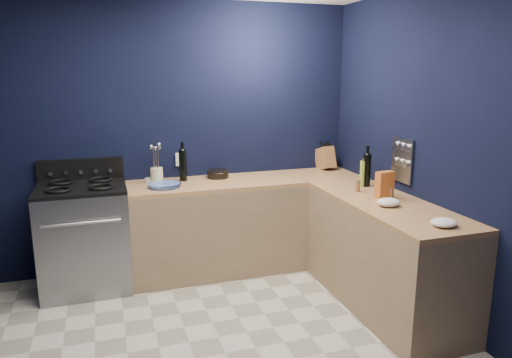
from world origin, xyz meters
name	(u,v)px	position (x,y,z in m)	size (l,w,h in m)	color
floor	(226,354)	(0.00, 0.00, -0.01)	(3.50, 3.50, 0.02)	beige
wall_back	(179,137)	(0.00, 1.76, 1.30)	(3.50, 0.02, 2.60)	black
wall_right	(450,157)	(1.76, 0.00, 1.30)	(0.02, 3.50, 2.60)	black
wall_front	(368,288)	(0.00, -1.76, 1.30)	(3.50, 0.02, 2.60)	black
cab_back	(247,225)	(0.60, 1.44, 0.43)	(2.30, 0.63, 0.86)	#917659
top_back	(247,181)	(0.60, 1.44, 0.88)	(2.30, 0.63, 0.04)	brown
cab_right	(384,257)	(1.44, 0.29, 0.43)	(0.63, 1.67, 0.86)	#917659
top_right	(387,205)	(1.44, 0.29, 0.88)	(0.63, 1.67, 0.04)	brown
gas_range	(85,239)	(-0.93, 1.42, 0.46)	(0.76, 0.66, 0.92)	gray
oven_door	(84,252)	(-0.93, 1.10, 0.45)	(0.59, 0.02, 0.42)	black
cooktop	(81,188)	(-0.93, 1.42, 0.94)	(0.76, 0.66, 0.03)	black
backguard	(81,169)	(-0.93, 1.72, 1.04)	(0.76, 0.06, 0.20)	black
spice_panel	(402,160)	(1.74, 0.55, 1.18)	(0.02, 0.28, 0.38)	gray
wall_outlet	(180,159)	(0.00, 1.74, 1.08)	(0.09, 0.02, 0.13)	white
plate_stack	(164,185)	(-0.21, 1.36, 0.92)	(0.29, 0.29, 0.04)	#31619D
ramekin	(149,180)	(-0.32, 1.62, 0.92)	(0.09, 0.09, 0.04)	white
utensil_crock	(157,175)	(-0.25, 1.56, 0.97)	(0.12, 0.12, 0.14)	#F1F0BA
wine_bottle_back	(183,166)	(0.00, 1.57, 1.05)	(0.07, 0.07, 0.30)	black
lemon_basket	(218,174)	(0.35, 1.59, 0.94)	(0.21, 0.21, 0.08)	black
knife_block	(325,158)	(1.55, 1.66, 1.02)	(0.13, 0.21, 0.23)	brown
wine_bottle_right	(367,171)	(1.56, 0.82, 1.05)	(0.07, 0.07, 0.29)	black
oil_bottle	(363,174)	(1.52, 0.83, 1.02)	(0.05, 0.05, 0.23)	#85A937
spice_jar_near	(358,186)	(1.38, 0.67, 0.95)	(0.05, 0.05, 0.11)	olive
spice_jar_far	(391,193)	(1.53, 0.39, 0.94)	(0.04, 0.04, 0.08)	olive
crouton_bag	(385,185)	(1.48, 0.41, 1.01)	(0.15, 0.07, 0.22)	#B31631
towel_front	(388,202)	(1.37, 0.18, 0.93)	(0.18, 0.16, 0.06)	white
towel_end	(444,223)	(1.45, -0.36, 0.93)	(0.18, 0.16, 0.05)	white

